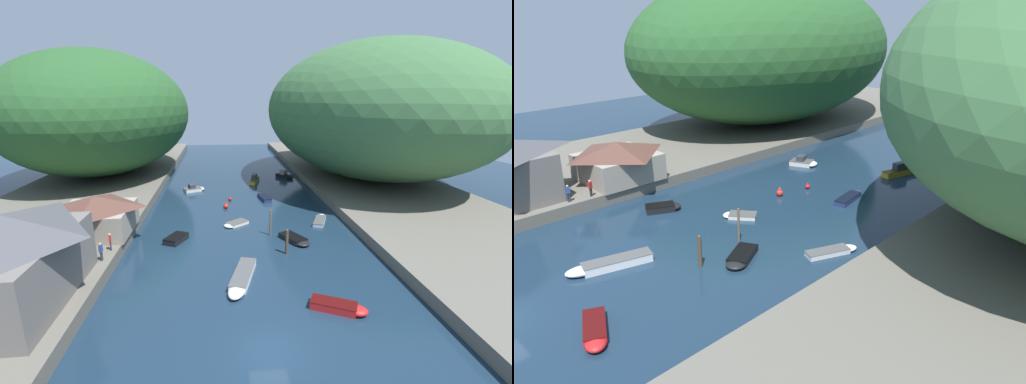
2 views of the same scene
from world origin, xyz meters
The scene contains 23 objects.
water_surface centered at (0.00, 30.00, 0.00)m, with size 130.00×130.00×0.00m, color #192D42.
left_bank centered at (-23.58, 30.00, 0.60)m, with size 22.00×120.00×1.20m.
right_bank centered at (23.58, 30.00, 0.60)m, with size 22.00×120.00×1.20m.
hillside_left centered at (-24.68, 49.97, 12.25)m, with size 32.45×45.43×22.11m.
hillside_right centered at (24.68, 42.32, 12.84)m, with size 36.96×51.75×23.29m.
waterfront_building centered at (-17.41, 5.55, 4.56)m, with size 8.01×12.44×6.51m.
boathouse_shed centered at (-15.92, 18.21, 3.29)m, with size 7.70×7.84×4.05m.
boat_far_right_bank centered at (-7.08, 38.46, 0.37)m, with size 3.77×2.97×1.18m.
boat_yellow_tender centered at (9.65, 22.13, 0.21)m, with size 2.86×4.55×0.42m.
boat_open_rowboat centered at (3.80, 32.78, 0.27)m, with size 1.92×4.81×0.55m.
boat_far_upstream centered at (5.17, 16.15, 0.26)m, with size 3.24×4.27×0.53m.
boat_navy_launch centered at (-1.13, 21.84, 0.19)m, with size 3.40×3.07×0.39m.
boat_moored_right centered at (5.73, 3.65, 0.31)m, with size 4.29×3.02×0.63m.
boat_near_quay centered at (3.64, 43.96, 0.47)m, with size 2.69×6.31×1.51m.
boat_small_dinghy centered at (-1.25, 8.37, 0.32)m, with size 3.08×6.57×0.66m.
boat_mid_channel centered at (-7.54, 18.00, 0.32)m, with size 2.89×3.69×0.66m.
boat_red_skiff centered at (9.79, 46.08, 0.46)m, with size 3.46×4.06×1.51m.
mooring_post_middle centered at (3.63, 13.42, 1.33)m, with size 0.31×0.31×2.64m.
mooring_post_fourth centered at (2.70, 18.28, 1.55)m, with size 0.20×0.20×3.09m.
channel_buoy_near centered at (-2.08, 28.54, 0.41)m, with size 0.70×0.70×1.05m.
channel_buoy_far centered at (-1.37, 32.21, 0.30)m, with size 0.51×0.51×0.77m.
person_on_quay centered at (-13.38, 11.40, 2.17)m, with size 0.28×0.41×1.69m.
person_by_boathouse centered at (-13.22, 13.55, 2.17)m, with size 0.33×0.43×1.69m.
Camera 1 is at (-2.80, -17.40, 15.17)m, focal length 24.00 mm.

